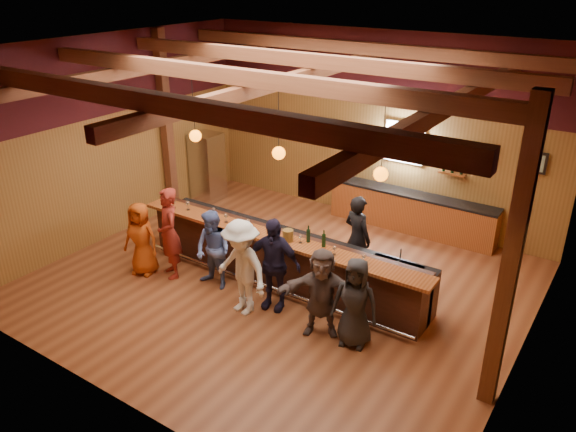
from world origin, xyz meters
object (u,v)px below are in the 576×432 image
(back_bar_cabinet, at_px, (411,212))
(customer_orange, at_px, (141,239))
(bartender, at_px, (357,238))
(bar_counter, at_px, (284,257))
(customer_dark, at_px, (355,303))
(customer_brown, at_px, (322,292))
(customer_redvest, at_px, (169,233))
(customer_navy, at_px, (273,264))
(ice_bucket, at_px, (288,235))
(customer_white, at_px, (241,268))
(stainless_fridge, at_px, (207,167))
(bottle_a, at_px, (308,236))
(customer_denim, at_px, (213,250))

(back_bar_cabinet, distance_m, customer_orange, 6.18)
(back_bar_cabinet, height_order, bartender, bartender)
(bar_counter, xyz_separation_m, customer_dark, (2.10, -1.06, 0.26))
(customer_orange, distance_m, customer_brown, 4.08)
(customer_redvest, bearing_deg, back_bar_cabinet, 87.66)
(bar_counter, xyz_separation_m, customer_navy, (0.36, -0.89, 0.37))
(ice_bucket, bearing_deg, customer_white, -107.80)
(stainless_fridge, height_order, ice_bucket, stainless_fridge)
(customer_orange, xyz_separation_m, bartender, (3.69, 2.24, 0.11))
(stainless_fridge, relative_size, customer_redvest, 0.96)
(customer_orange, xyz_separation_m, customer_navy, (2.93, 0.44, 0.12))
(customer_orange, relative_size, customer_white, 0.85)
(stainless_fridge, bearing_deg, back_bar_cabinet, 11.93)
(stainless_fridge, bearing_deg, customer_orange, -67.80)
(customer_orange, bearing_deg, bottle_a, 6.04)
(back_bar_cabinet, distance_m, customer_denim, 5.03)
(back_bar_cabinet, relative_size, customer_navy, 2.24)
(bar_counter, bearing_deg, back_bar_cabinet, 71.66)
(customer_orange, distance_m, customer_white, 2.56)
(bartender, relative_size, bottle_a, 5.31)
(stainless_fridge, distance_m, bartender, 5.46)
(customer_redvest, bearing_deg, customer_white, 25.08)
(bar_counter, relative_size, ice_bucket, 28.89)
(bar_counter, height_order, back_bar_cabinet, bar_counter)
(bar_counter, xyz_separation_m, customer_redvest, (-2.02, -1.08, 0.42))
(bottle_a, bearing_deg, bar_counter, 165.26)
(bar_counter, xyz_separation_m, stainless_fridge, (-4.12, 2.45, 0.38))
(customer_dark, bearing_deg, customer_navy, 162.97)
(customer_dark, bearing_deg, customer_denim, 166.24)
(customer_navy, bearing_deg, customer_redvest, 174.08)
(customer_white, relative_size, customer_navy, 1.02)
(back_bar_cabinet, distance_m, ice_bucket, 4.07)
(customer_orange, distance_m, bartender, 4.32)
(customer_orange, distance_m, bottle_a, 3.46)
(bottle_a, bearing_deg, customer_orange, -160.23)
(ice_bucket, height_order, bottle_a, bottle_a)
(back_bar_cabinet, bearing_deg, bartender, -91.42)
(customer_orange, bearing_deg, back_bar_cabinet, 38.76)
(bar_counter, relative_size, customer_navy, 3.54)
(customer_denim, xyz_separation_m, customer_dark, (3.11, -0.12, -0.01))
(customer_redvest, relative_size, customer_denim, 1.19)
(customer_orange, height_order, customer_denim, customer_denim)
(bar_counter, bearing_deg, customer_brown, -36.55)
(back_bar_cabinet, distance_m, stainless_fridge, 5.43)
(bartender, distance_m, bottle_a, 1.23)
(customer_white, bearing_deg, customer_redvest, -175.64)
(back_bar_cabinet, xyz_separation_m, customer_white, (-1.20, -4.90, 0.43))
(customer_orange, distance_m, customer_redvest, 0.63)
(customer_orange, height_order, customer_navy, customer_navy)
(customer_redvest, relative_size, bartender, 1.07)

